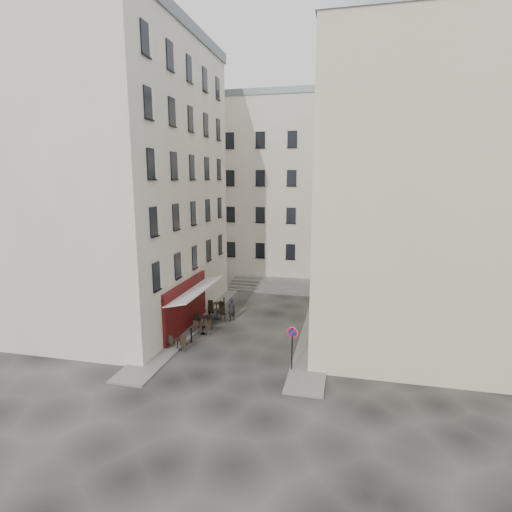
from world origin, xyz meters
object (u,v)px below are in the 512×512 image
(bistro_table_a, at_px, (178,343))
(bistro_table_b, at_px, (203,328))
(pedestrian, at_px, (231,309))
(no_parking_sign, at_px, (292,340))

(bistro_table_a, relative_size, bistro_table_b, 0.97)
(bistro_table_b, bearing_deg, pedestrian, 69.97)
(bistro_table_b, relative_size, pedestrian, 0.77)
(pedestrian, bearing_deg, no_parking_sign, 83.21)
(bistro_table_b, bearing_deg, no_parking_sign, -30.80)
(bistro_table_a, distance_m, pedestrian, 6.09)
(bistro_table_a, xyz_separation_m, bistro_table_b, (0.61, 2.77, 0.01))
(no_parking_sign, bearing_deg, bistro_table_a, -178.58)
(bistro_table_a, bearing_deg, bistro_table_b, 77.68)
(no_parking_sign, distance_m, bistro_table_a, 7.43)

